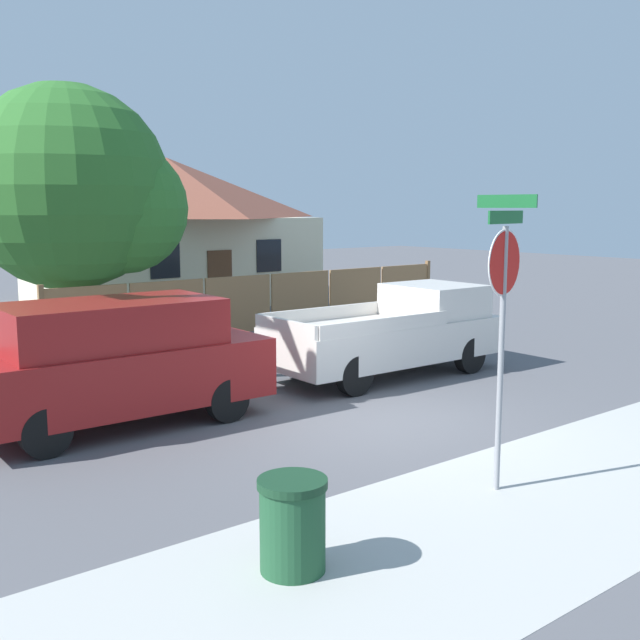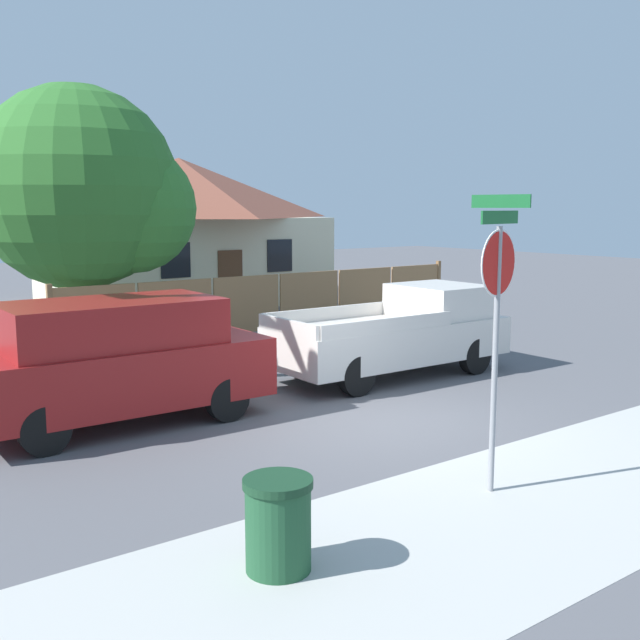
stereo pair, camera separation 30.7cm
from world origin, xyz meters
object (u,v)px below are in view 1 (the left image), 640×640
orange_pickup (395,333)px  stop_sign (503,293)px  house (168,228)px  oak_tree (79,192)px  trash_bin (293,525)px  red_suv (117,360)px

orange_pickup → stop_sign: bearing=-122.0°
house → oak_tree: (-5.61, -6.28, 1.08)m
house → trash_bin: house is taller
oak_tree → stop_sign: size_ratio=1.82×
house → red_suv: 16.04m
stop_sign → orange_pickup: bearing=45.9°
house → red_suv: house is taller
oak_tree → red_suv: (-2.38, -7.53, -2.70)m
house → oak_tree: oak_tree is taller
stop_sign → red_suv: bearing=103.5°
oak_tree → orange_pickup: 8.81m
stop_sign → trash_bin: bearing=171.0°
trash_bin → house: bearing=65.8°
orange_pickup → trash_bin: bearing=-139.4°
oak_tree → stop_sign: oak_tree is taller
red_suv → stop_sign: size_ratio=1.31×
house → orange_pickup: 14.09m
house → orange_pickup: house is taller
orange_pickup → oak_tree: bearing=116.0°
red_suv → stop_sign: bearing=-64.4°
house → stop_sign: (-5.54, -19.16, -0.28)m
house → stop_sign: house is taller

